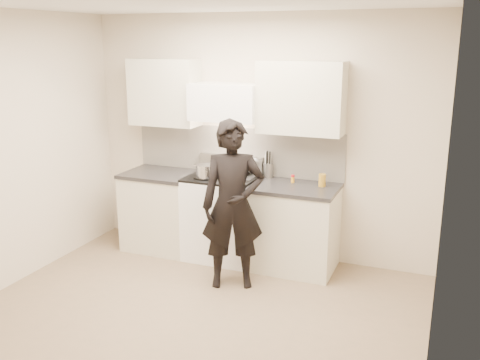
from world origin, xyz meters
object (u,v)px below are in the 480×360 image
counter_right (293,227)px  person (233,205)px  utensil_crock (268,169)px  stove (222,217)px  wok (240,166)px

counter_right → person: person is taller
utensil_crock → person: 0.89m
person → stove: bearing=98.6°
wok → utensil_crock: wok is taller
stove → utensil_crock: 0.74m
utensil_crock → person: bearing=-93.8°
stove → person: 0.83m
counter_right → utensil_crock: size_ratio=3.10×
counter_right → person: bearing=-124.9°
stove → counter_right: 0.83m
stove → wok: 0.61m
stove → person: size_ratio=0.57×
counter_right → person: 0.86m
stove → counter_right: size_ratio=1.04×
wok → person: person is taller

